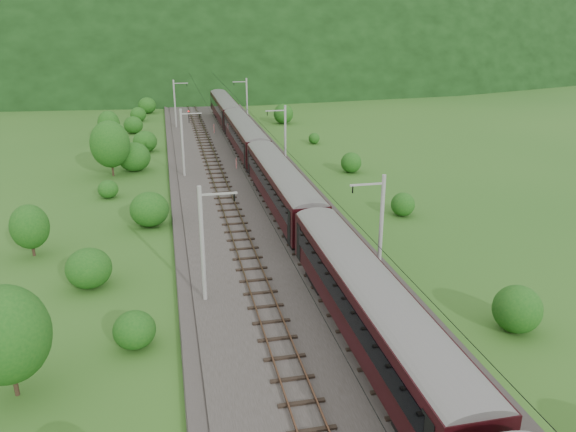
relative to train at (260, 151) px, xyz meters
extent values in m
plane|color=#295B1C|center=(-2.40, -28.05, -3.72)|extent=(600.00, 600.00, 0.00)
cube|color=#38332D|center=(-2.40, -18.05, -3.57)|extent=(14.00, 220.00, 0.30)
cube|color=#523523|center=(-5.52, -18.05, -3.23)|extent=(0.08, 220.00, 0.15)
cube|color=#523523|center=(-4.08, -18.05, -3.23)|extent=(0.08, 220.00, 0.15)
cube|color=black|center=(-4.80, -18.05, -3.36)|extent=(2.40, 220.00, 0.12)
cube|color=#523523|center=(-0.72, -18.05, -3.23)|extent=(0.08, 220.00, 0.15)
cube|color=#523523|center=(0.72, -18.05, -3.23)|extent=(0.08, 220.00, 0.15)
cube|color=black|center=(0.00, -18.05, -3.36)|extent=(2.40, 220.00, 0.12)
cylinder|color=gray|center=(-8.60, -28.05, 0.58)|extent=(0.28, 0.28, 8.00)
cube|color=gray|center=(-7.40, -28.05, 3.98)|extent=(2.40, 0.12, 0.12)
cylinder|color=black|center=(-6.40, -28.05, 3.68)|extent=(0.10, 0.10, 0.50)
cylinder|color=gray|center=(-8.60, 3.95, 0.58)|extent=(0.28, 0.28, 8.00)
cube|color=gray|center=(-7.40, 3.95, 3.98)|extent=(2.40, 0.12, 0.12)
cylinder|color=black|center=(-6.40, 3.95, 3.68)|extent=(0.10, 0.10, 0.50)
cylinder|color=gray|center=(-8.60, 35.95, 0.58)|extent=(0.28, 0.28, 8.00)
cube|color=gray|center=(-7.40, 35.95, 3.98)|extent=(2.40, 0.12, 0.12)
cylinder|color=black|center=(-6.40, 35.95, 3.68)|extent=(0.10, 0.10, 0.50)
cylinder|color=gray|center=(-8.60, 67.95, 0.58)|extent=(0.28, 0.28, 8.00)
cube|color=gray|center=(-7.40, 67.95, 3.98)|extent=(2.40, 0.12, 0.12)
cylinder|color=black|center=(-6.40, 67.95, 3.68)|extent=(0.10, 0.10, 0.50)
cylinder|color=gray|center=(-8.60, 99.95, 0.58)|extent=(0.28, 0.28, 8.00)
cube|color=gray|center=(-7.40, 99.95, 3.98)|extent=(2.40, 0.12, 0.12)
cylinder|color=black|center=(-6.40, 99.95, 3.68)|extent=(0.10, 0.10, 0.50)
cylinder|color=gray|center=(3.80, -28.05, 0.58)|extent=(0.28, 0.28, 8.00)
cube|color=gray|center=(2.60, -28.05, 3.98)|extent=(2.40, 0.12, 0.12)
cylinder|color=black|center=(1.60, -28.05, 3.68)|extent=(0.10, 0.10, 0.50)
cylinder|color=gray|center=(3.80, 3.95, 0.58)|extent=(0.28, 0.28, 8.00)
cube|color=gray|center=(2.60, 3.95, 3.98)|extent=(2.40, 0.12, 0.12)
cylinder|color=black|center=(1.60, 3.95, 3.68)|extent=(0.10, 0.10, 0.50)
cylinder|color=gray|center=(3.80, 35.95, 0.58)|extent=(0.28, 0.28, 8.00)
cube|color=gray|center=(2.60, 35.95, 3.98)|extent=(2.40, 0.12, 0.12)
cylinder|color=black|center=(1.60, 35.95, 3.68)|extent=(0.10, 0.10, 0.50)
cylinder|color=gray|center=(3.80, 67.95, 0.58)|extent=(0.28, 0.28, 8.00)
cube|color=gray|center=(2.60, 67.95, 3.98)|extent=(2.40, 0.12, 0.12)
cylinder|color=black|center=(1.60, 67.95, 3.68)|extent=(0.10, 0.10, 0.50)
cylinder|color=gray|center=(3.80, 99.95, 0.58)|extent=(0.28, 0.28, 8.00)
cube|color=gray|center=(2.60, 99.95, 3.98)|extent=(2.40, 0.12, 0.12)
cylinder|color=black|center=(1.60, 99.95, 3.68)|extent=(0.10, 0.10, 0.50)
cylinder|color=black|center=(-4.80, -18.05, 3.38)|extent=(0.03, 198.00, 0.03)
cylinder|color=black|center=(0.00, -18.05, 3.38)|extent=(0.03, 198.00, 0.03)
ellipsoid|color=black|center=(-2.40, 231.95, -3.72)|extent=(504.00, 360.00, 244.00)
cube|color=black|center=(0.00, -36.17, -0.61)|extent=(3.08, 23.35, 3.18)
cylinder|color=slate|center=(0.00, -36.17, 0.83)|extent=(3.08, 23.24, 3.08)
cube|color=black|center=(-1.56, -36.17, -0.22)|extent=(0.05, 20.55, 1.22)
cube|color=black|center=(1.56, -36.17, -0.22)|extent=(0.05, 20.55, 1.22)
cube|color=black|center=(0.00, -28.00, -2.68)|extent=(2.34, 3.40, 0.96)
cube|color=black|center=(0.00, -11.89, -0.61)|extent=(3.08, 23.35, 3.18)
cylinder|color=slate|center=(0.00, -11.89, 0.83)|extent=(3.08, 23.24, 3.08)
cube|color=black|center=(-1.56, -11.89, -0.22)|extent=(0.05, 20.55, 1.22)
cube|color=black|center=(1.56, -11.89, -0.22)|extent=(0.05, 20.55, 1.22)
cube|color=black|center=(0.00, -20.07, -2.68)|extent=(2.34, 3.40, 0.96)
cube|color=black|center=(0.00, -3.72, -2.68)|extent=(2.34, 3.40, 0.96)
cube|color=black|center=(0.00, 12.38, -0.61)|extent=(3.08, 23.35, 3.18)
cylinder|color=slate|center=(0.00, 12.38, 0.83)|extent=(3.08, 23.24, 3.08)
cube|color=black|center=(-1.56, 12.38, -0.22)|extent=(0.05, 20.55, 1.22)
cube|color=black|center=(1.56, 12.38, -0.22)|extent=(0.05, 20.55, 1.22)
cube|color=black|center=(0.00, 4.21, -2.68)|extent=(2.34, 3.40, 0.96)
cube|color=black|center=(0.00, 20.56, -2.68)|extent=(2.34, 3.40, 0.96)
cube|color=black|center=(0.00, 36.66, -0.61)|extent=(3.08, 23.35, 3.18)
cylinder|color=slate|center=(0.00, 36.66, 0.83)|extent=(3.08, 23.24, 3.08)
cube|color=black|center=(-1.56, 36.66, -0.22)|extent=(0.05, 20.55, 1.22)
cube|color=black|center=(1.56, 36.66, -0.22)|extent=(0.05, 20.55, 1.22)
cube|color=black|center=(0.00, 28.49, -2.68)|extent=(2.34, 3.40, 0.96)
cube|color=black|center=(0.00, 44.83, -2.68)|extent=(2.34, 3.40, 0.96)
cube|color=navy|center=(0.00, 70.49, -0.61)|extent=(3.08, 19.11, 3.18)
cylinder|color=slate|center=(0.00, 70.49, 0.83)|extent=(3.08, 19.01, 3.08)
cube|color=black|center=(-1.56, 70.49, -0.22)|extent=(0.05, 16.81, 1.22)
cube|color=black|center=(1.56, 70.49, -0.22)|extent=(0.05, 16.81, 1.22)
cube|color=black|center=(0.00, 63.80, -2.68)|extent=(2.34, 3.40, 0.96)
cube|color=black|center=(0.00, 77.18, -2.68)|extent=(2.34, 3.40, 0.96)
cube|color=gold|center=(0.00, 79.84, -0.82)|extent=(3.14, 0.50, 2.87)
cube|color=gold|center=(0.00, 61.14, -0.82)|extent=(3.14, 0.50, 2.87)
cube|color=black|center=(0.00, 73.49, 1.57)|extent=(0.08, 1.60, 0.96)
cylinder|color=red|center=(-2.71, 29.11, -2.67)|extent=(0.16, 0.16, 1.50)
cylinder|color=red|center=(-2.05, 5.97, -2.74)|extent=(0.15, 0.15, 1.38)
cylinder|color=black|center=(-6.24, 39.73, -2.43)|extent=(0.14, 0.14, 1.98)
sphere|color=red|center=(-6.24, 39.73, -1.39)|extent=(0.24, 0.24, 0.24)
ellipsoid|color=#185015|center=(-13.02, -32.53, -2.60)|extent=(2.49, 2.49, 2.24)
ellipsoid|color=#185015|center=(-16.48, -23.80, -2.27)|extent=(3.23, 3.23, 2.91)
ellipsoid|color=#185015|center=(-12.40, -11.93, -2.11)|extent=(3.58, 3.58, 3.22)
ellipsoid|color=#185015|center=(-16.89, -2.27, -2.76)|extent=(2.15, 2.15, 1.94)
ellipsoid|color=#185015|center=(-14.53, 8.54, -1.91)|extent=(4.03, 4.03, 3.63)
ellipsoid|color=#185015|center=(-13.44, 19.07, -2.20)|extent=(3.38, 3.38, 3.04)
ellipsoid|color=#185015|center=(-15.63, 33.31, -2.32)|extent=(3.12, 3.12, 2.81)
ellipsoid|color=#185015|center=(-15.21, 44.77, -2.42)|extent=(2.90, 2.90, 2.61)
ellipsoid|color=#185015|center=(-13.73, 53.80, -2.14)|extent=(3.51, 3.51, 3.16)
ellipsoid|color=#185015|center=(-15.18, 63.99, -2.13)|extent=(3.54, 3.54, 3.19)
cylinder|color=black|center=(-18.83, -35.86, -2.06)|extent=(0.24, 0.24, 3.33)
ellipsoid|color=#185015|center=(-18.83, -35.86, -0.16)|extent=(4.28, 4.28, 5.14)
cylinder|color=black|center=(-21.60, -17.02, -2.54)|extent=(0.24, 0.24, 2.36)
ellipsoid|color=#185015|center=(-21.60, -17.02, -1.19)|extent=(3.04, 3.04, 3.64)
cylinder|color=black|center=(-17.07, 6.79, -1.89)|extent=(0.24, 0.24, 3.67)
ellipsoid|color=#185015|center=(-17.07, 6.79, 0.21)|extent=(4.72, 4.72, 5.66)
cylinder|color=black|center=(-18.94, 27.53, -2.43)|extent=(0.24, 0.24, 2.59)
ellipsoid|color=#185015|center=(-18.94, 27.53, -0.95)|extent=(3.33, 3.33, 4.00)
ellipsoid|color=#185015|center=(9.85, -35.68, -2.38)|extent=(2.98, 2.98, 2.68)
ellipsoid|color=#185015|center=(11.57, -14.32, -2.68)|extent=(2.32, 2.32, 2.09)
ellipsoid|color=#185015|center=(11.76, 2.05, -2.58)|extent=(2.55, 2.55, 2.29)
ellipsoid|color=#185015|center=(11.56, 19.18, -2.97)|extent=(1.68, 1.68, 1.51)
ellipsoid|color=#185015|center=(10.48, 36.77, -2.13)|extent=(3.55, 3.55, 3.19)
camera|label=1|loc=(-10.37, -62.37, 14.68)|focal=35.00mm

